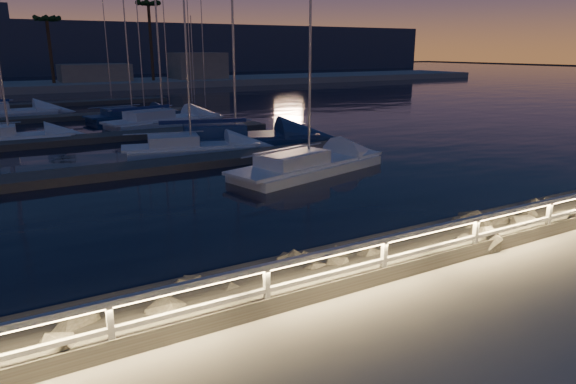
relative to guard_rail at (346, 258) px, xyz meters
name	(u,v)px	position (x,y,z in m)	size (l,w,h in m)	color
ground	(347,290)	(0.07, 0.00, -0.77)	(400.00, 400.00, 0.00)	gray
harbor_water	(94,135)	(0.07, 31.22, -1.74)	(400.00, 440.00, 0.60)	black
guard_rail	(346,258)	(0.00, 0.00, 0.00)	(44.11, 0.12, 1.06)	silver
floating_docks	(90,125)	(0.07, 32.50, -1.17)	(22.00, 36.00, 0.40)	#605650
far_shore	(37,84)	(-0.06, 74.05, -0.48)	(160.00, 14.00, 5.20)	gray
palm_center	(47,21)	(2.07, 73.00, 8.01)	(3.00, 3.00, 9.70)	#43311F
palm_right	(148,7)	(16.07, 72.00, 10.26)	(3.00, 3.00, 12.20)	#43311F
sailboat_c	(187,147)	(3.09, 19.23, -0.97)	(7.79, 3.82, 12.74)	silver
sailboat_d	(305,164)	(6.38, 11.94, -0.95)	(8.97, 4.64, 14.62)	silver
sailboat_f	(6,137)	(-5.65, 27.72, -0.95)	(7.56, 2.69, 12.67)	silver
sailboat_g	(160,120)	(4.92, 30.71, -0.91)	(9.44, 4.94, 15.44)	silver
sailboat_h	(231,137)	(6.33, 20.48, -0.90)	(10.48, 5.53, 17.08)	navy
sailboat_k	(0,112)	(-5.58, 42.35, -0.91)	(9.10, 3.10, 15.24)	silver
sailboat_l	(130,115)	(3.80, 35.58, -0.98)	(7.93, 3.87, 12.92)	navy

